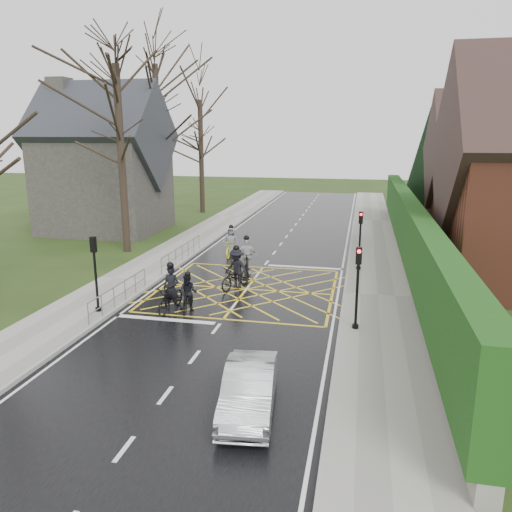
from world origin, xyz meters
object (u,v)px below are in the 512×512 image
at_px(cyclist_lead, 231,246).
at_px(cyclist_back, 188,296).
at_px(cyclist_front, 246,260).
at_px(car, 249,389).
at_px(cyclist_rear, 171,295).
at_px(cyclist_mid, 236,273).

bearing_deg(cyclist_lead, cyclist_back, -86.95).
relative_size(cyclist_front, cyclist_lead, 1.07).
bearing_deg(cyclist_back, car, -64.12).
xyz_separation_m(cyclist_rear, car, (4.84, -6.76, -0.05)).
xyz_separation_m(cyclist_back, cyclist_front, (1.05, 5.99, 0.11)).
height_order(cyclist_lead, car, cyclist_lead).
relative_size(cyclist_rear, cyclist_mid, 0.96).
distance_m(cyclist_rear, cyclist_front, 6.34).
height_order(cyclist_mid, cyclist_front, cyclist_mid).
bearing_deg(cyclist_front, cyclist_rear, -123.70).
xyz_separation_m(cyclist_front, car, (3.08, -12.86, -0.14)).
height_order(cyclist_rear, cyclist_mid, cyclist_mid).
relative_size(cyclist_back, cyclist_front, 0.82).
height_order(cyclist_mid, cyclist_lead, cyclist_mid).
bearing_deg(cyclist_back, cyclist_mid, 66.18).
distance_m(cyclist_front, car, 13.22).
height_order(cyclist_back, cyclist_mid, cyclist_mid).
height_order(cyclist_back, car, cyclist_back).
height_order(cyclist_rear, car, cyclist_rear).
distance_m(cyclist_back, cyclist_lead, 9.49).
distance_m(cyclist_back, cyclist_mid, 3.64).
relative_size(cyclist_mid, cyclist_front, 1.07).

